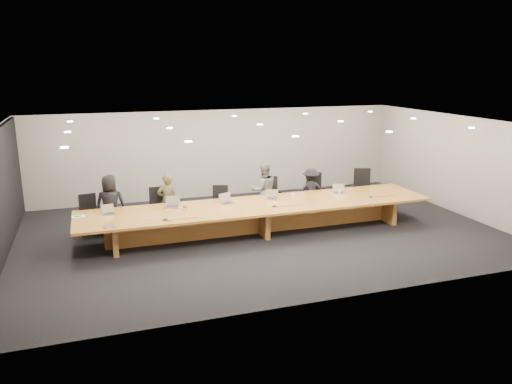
% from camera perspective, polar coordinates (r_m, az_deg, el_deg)
% --- Properties ---
extents(ground, '(12.00, 12.00, 0.00)m').
position_cam_1_polar(ground, '(12.85, 0.43, -4.64)').
color(ground, black).
rests_on(ground, ground).
extents(back_wall, '(12.00, 0.02, 2.80)m').
position_cam_1_polar(back_wall, '(16.23, -4.21, 4.43)').
color(back_wall, '#B7B1A7').
rests_on(back_wall, ground).
extents(conference_table, '(9.00, 1.80, 0.75)m').
position_cam_1_polar(conference_table, '(12.69, 0.44, -2.41)').
color(conference_table, '#976021').
rests_on(conference_table, ground).
extents(chair_far_left, '(0.62, 0.62, 1.02)m').
position_cam_1_polar(chair_far_left, '(13.32, -18.42, -2.41)').
color(chair_far_left, black).
rests_on(chair_far_left, ground).
extents(chair_left, '(0.57, 0.57, 1.09)m').
position_cam_1_polar(chair_left, '(13.31, -10.93, -1.78)').
color(chair_left, black).
rests_on(chair_left, ground).
extents(chair_mid_left, '(0.64, 0.64, 1.01)m').
position_cam_1_polar(chair_mid_left, '(13.60, -4.11, -1.38)').
color(chair_mid_left, black).
rests_on(chair_mid_left, ground).
extents(chair_mid_right, '(0.72, 0.72, 1.13)m').
position_cam_1_polar(chair_mid_right, '(14.06, 2.23, -0.58)').
color(chair_mid_right, black).
rests_on(chair_mid_right, ground).
extents(chair_right, '(0.60, 0.60, 1.12)m').
position_cam_1_polar(chair_right, '(14.69, 7.02, -0.03)').
color(chair_right, black).
rests_on(chair_right, ground).
extents(chair_far_right, '(0.76, 0.76, 1.18)m').
position_cam_1_polar(chair_far_right, '(15.30, 12.14, 0.44)').
color(chair_far_right, black).
rests_on(chair_far_right, ground).
extents(person_a, '(0.81, 0.59, 1.52)m').
position_cam_1_polar(person_a, '(13.09, -16.29, -1.38)').
color(person_a, black).
rests_on(person_a, ground).
extents(person_b, '(0.53, 0.35, 1.44)m').
position_cam_1_polar(person_b, '(13.27, -10.08, -1.01)').
color(person_b, '#3C3921').
rests_on(person_b, ground).
extents(person_c, '(0.79, 0.63, 1.57)m').
position_cam_1_polar(person_c, '(13.92, 0.90, 0.22)').
color(person_c, '#5D5E60').
rests_on(person_c, ground).
extents(person_d, '(0.94, 0.65, 1.33)m').
position_cam_1_polar(person_d, '(14.42, 6.25, 0.14)').
color(person_d, black).
rests_on(person_d, ground).
extents(laptop_a, '(0.34, 0.28, 0.23)m').
position_cam_1_polar(laptop_a, '(12.26, -16.46, -1.95)').
color(laptop_a, tan).
rests_on(laptop_a, conference_table).
extents(laptop_b, '(0.41, 0.34, 0.27)m').
position_cam_1_polar(laptop_b, '(12.49, -9.57, -1.15)').
color(laptop_b, tan).
rests_on(laptop_b, conference_table).
extents(laptop_c, '(0.41, 0.36, 0.27)m').
position_cam_1_polar(laptop_c, '(12.66, -3.24, -0.77)').
color(laptop_c, tan).
rests_on(laptop_c, conference_table).
extents(laptop_d, '(0.38, 0.33, 0.25)m').
position_cam_1_polar(laptop_d, '(13.08, 1.83, -0.30)').
color(laptop_d, tan).
rests_on(laptop_d, conference_table).
extents(laptop_e, '(0.39, 0.34, 0.25)m').
position_cam_1_polar(laptop_e, '(13.87, 9.45, 0.36)').
color(laptop_e, '#B6AA8B').
rests_on(laptop_e, conference_table).
extents(water_bottle, '(0.08, 0.08, 0.21)m').
position_cam_1_polar(water_bottle, '(12.16, -8.20, -1.68)').
color(water_bottle, silver).
rests_on(water_bottle, conference_table).
extents(amber_mug, '(0.08, 0.08, 0.09)m').
position_cam_1_polar(amber_mug, '(12.29, -8.07, -1.79)').
color(amber_mug, brown).
rests_on(amber_mug, conference_table).
extents(paper_cup_near, '(0.10, 0.10, 0.09)m').
position_cam_1_polar(paper_cup_near, '(13.33, 4.26, -0.40)').
color(paper_cup_near, silver).
rests_on(paper_cup_near, conference_table).
extents(paper_cup_far, '(0.09, 0.09, 0.10)m').
position_cam_1_polar(paper_cup_far, '(13.86, 9.53, 0.02)').
color(paper_cup_far, white).
rests_on(paper_cup_far, conference_table).
extents(notepad, '(0.32, 0.27, 0.02)m').
position_cam_1_polar(notepad, '(12.29, -19.64, -2.68)').
color(notepad, silver).
rests_on(notepad, conference_table).
extents(lime_gadget, '(0.17, 0.12, 0.02)m').
position_cam_1_polar(lime_gadget, '(12.27, -19.70, -2.61)').
color(lime_gadget, green).
rests_on(lime_gadget, notepad).
extents(av_box, '(0.26, 0.23, 0.03)m').
position_cam_1_polar(av_box, '(11.32, -16.41, -3.80)').
color(av_box, '#B1B1B6').
rests_on(av_box, conference_table).
extents(mic_left, '(0.13, 0.13, 0.03)m').
position_cam_1_polar(mic_left, '(11.53, -10.29, -3.11)').
color(mic_left, black).
rests_on(mic_left, conference_table).
extents(mic_center, '(0.14, 0.14, 0.03)m').
position_cam_1_polar(mic_center, '(12.43, 2.14, -1.61)').
color(mic_center, black).
rests_on(mic_center, conference_table).
extents(mic_right, '(0.13, 0.13, 0.03)m').
position_cam_1_polar(mic_right, '(13.66, 12.96, -0.52)').
color(mic_right, black).
rests_on(mic_right, conference_table).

